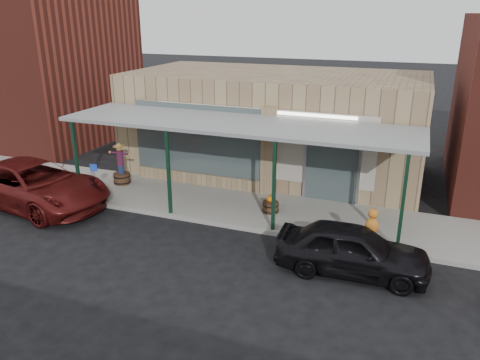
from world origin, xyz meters
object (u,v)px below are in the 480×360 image
at_px(barrel_pumpkin, 271,206).
at_px(car_maroon, 34,185).
at_px(parked_sedan, 352,249).
at_px(handicap_sign, 94,176).
at_px(barrel_scarecrow, 121,170).

bearing_deg(barrel_pumpkin, car_maroon, -165.32).
bearing_deg(parked_sedan, handicap_sign, 77.77).
bearing_deg(handicap_sign, parked_sedan, -22.87).
height_order(barrel_scarecrow, handicap_sign, barrel_scarecrow).
distance_m(barrel_scarecrow, parked_sedan, 9.98).
xyz_separation_m(barrel_pumpkin, parked_sedan, (3.09, -2.73, 0.30)).
relative_size(barrel_scarecrow, barrel_pumpkin, 2.59).
xyz_separation_m(handicap_sign, car_maroon, (-1.78, -1.09, -0.18)).
relative_size(barrel_scarecrow, handicap_sign, 1.30).
bearing_deg(handicap_sign, barrel_scarecrow, 77.37).
xyz_separation_m(barrel_scarecrow, car_maroon, (-1.78, -2.71, 0.09)).
distance_m(handicap_sign, parked_sedan, 9.57).
bearing_deg(handicap_sign, car_maroon, -161.00).
bearing_deg(handicap_sign, barrel_pumpkin, -3.41).
xyz_separation_m(barrel_scarecrow, barrel_pumpkin, (6.32, -0.59, -0.33)).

